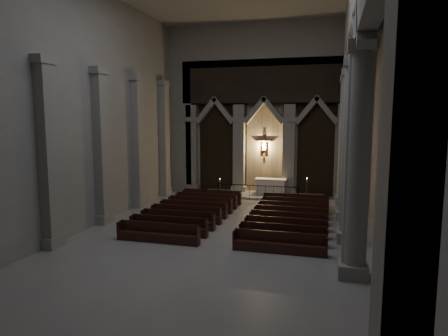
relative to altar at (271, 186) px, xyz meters
name	(u,v)px	position (x,y,z in m)	size (l,w,h in m)	color
room	(220,68)	(-0.63, -10.85, 6.90)	(24.00, 24.10, 12.00)	gray
sanctuary_wall	(264,101)	(-0.63, 0.69, 5.92)	(14.00, 0.77, 12.00)	gray
right_arcade	(356,62)	(4.87, -9.52, 7.13)	(1.00, 24.00, 12.00)	gray
left_pilasters	(121,146)	(-7.38, -7.35, 3.21)	(0.60, 13.00, 8.03)	gray
sanctuary_step	(261,195)	(-0.63, -0.25, -0.63)	(8.50, 2.60, 0.15)	gray
altar	(271,186)	(0.00, 0.00, 0.00)	(2.16, 0.86, 1.09)	silver
altar_rail	(257,190)	(-0.63, -1.73, 0.01)	(5.47, 0.09, 1.08)	black
candle_stand_left	(220,192)	(-3.34, -1.30, -0.34)	(0.22, 0.22, 1.32)	#9C6230
candle_stand_right	(307,195)	(2.55, -1.23, -0.27)	(0.27, 0.27, 1.59)	#9C6230
pews	(238,217)	(-0.63, -7.40, -0.42)	(9.26, 8.70, 0.86)	black
worshipper	(265,201)	(0.28, -4.28, -0.16)	(0.40, 0.26, 1.09)	black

